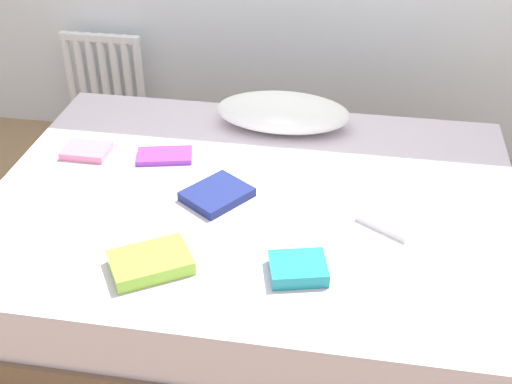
{
  "coord_description": "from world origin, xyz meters",
  "views": [
    {
      "loc": [
        0.34,
        -1.99,
        1.88
      ],
      "look_at": [
        0.0,
        0.05,
        0.48
      ],
      "focal_mm": 46.08,
      "sensor_mm": 36.0,
      "label": 1
    }
  ],
  "objects_px": {
    "bed": "(254,248)",
    "radiator": "(105,79)",
    "textbook_purple": "(165,156)",
    "textbook_white": "(393,218)",
    "textbook_pink": "(86,151)",
    "textbook_lime": "(150,262)",
    "textbook_teal": "(298,269)",
    "pillow": "(283,112)",
    "textbook_navy": "(217,194)"
  },
  "relations": [
    {
      "from": "bed",
      "to": "radiator",
      "type": "distance_m",
      "value": 1.6
    },
    {
      "from": "bed",
      "to": "textbook_purple",
      "type": "bearing_deg",
      "value": 153.22
    },
    {
      "from": "bed",
      "to": "textbook_white",
      "type": "height_order",
      "value": "textbook_white"
    },
    {
      "from": "textbook_pink",
      "to": "textbook_lime",
      "type": "height_order",
      "value": "textbook_lime"
    },
    {
      "from": "bed",
      "to": "textbook_teal",
      "type": "distance_m",
      "value": 0.54
    },
    {
      "from": "bed",
      "to": "radiator",
      "type": "height_order",
      "value": "radiator"
    },
    {
      "from": "radiator",
      "to": "pillow",
      "type": "distance_m",
      "value": 1.29
    },
    {
      "from": "textbook_purple",
      "to": "textbook_lime",
      "type": "bearing_deg",
      "value": -90.64
    },
    {
      "from": "textbook_navy",
      "to": "textbook_teal",
      "type": "bearing_deg",
      "value": -101.78
    },
    {
      "from": "radiator",
      "to": "textbook_navy",
      "type": "distance_m",
      "value": 1.55
    },
    {
      "from": "textbook_pink",
      "to": "textbook_navy",
      "type": "relative_size",
      "value": 0.81
    },
    {
      "from": "textbook_teal",
      "to": "textbook_white",
      "type": "relative_size",
      "value": 0.88
    },
    {
      "from": "radiator",
      "to": "textbook_teal",
      "type": "distance_m",
      "value": 2.06
    },
    {
      "from": "bed",
      "to": "pillow",
      "type": "height_order",
      "value": "pillow"
    },
    {
      "from": "bed",
      "to": "textbook_navy",
      "type": "relative_size",
      "value": 8.87
    },
    {
      "from": "bed",
      "to": "radiator",
      "type": "xyz_separation_m",
      "value": [
        -1.05,
        1.2,
        0.11
      ]
    },
    {
      "from": "textbook_purple",
      "to": "textbook_navy",
      "type": "height_order",
      "value": "textbook_navy"
    },
    {
      "from": "textbook_pink",
      "to": "pillow",
      "type": "bearing_deg",
      "value": 25.79
    },
    {
      "from": "textbook_white",
      "to": "textbook_navy",
      "type": "relative_size",
      "value": 0.89
    },
    {
      "from": "bed",
      "to": "textbook_teal",
      "type": "xyz_separation_m",
      "value": [
        0.21,
        -0.42,
        0.28
      ]
    },
    {
      "from": "bed",
      "to": "textbook_teal",
      "type": "relative_size",
      "value": 11.23
    },
    {
      "from": "bed",
      "to": "textbook_purple",
      "type": "distance_m",
      "value": 0.52
    },
    {
      "from": "bed",
      "to": "pillow",
      "type": "bearing_deg",
      "value": 86.27
    },
    {
      "from": "textbook_pink",
      "to": "textbook_purple",
      "type": "height_order",
      "value": "textbook_pink"
    },
    {
      "from": "textbook_purple",
      "to": "textbook_navy",
      "type": "xyz_separation_m",
      "value": [
        0.27,
        -0.25,
        0.01
      ]
    },
    {
      "from": "textbook_teal",
      "to": "textbook_pink",
      "type": "bearing_deg",
      "value": 133.33
    },
    {
      "from": "pillow",
      "to": "textbook_pink",
      "type": "distance_m",
      "value": 0.85
    },
    {
      "from": "textbook_white",
      "to": "textbook_navy",
      "type": "height_order",
      "value": "textbook_navy"
    },
    {
      "from": "radiator",
      "to": "textbook_white",
      "type": "height_order",
      "value": "radiator"
    },
    {
      "from": "textbook_pink",
      "to": "textbook_lime",
      "type": "bearing_deg",
      "value": -53.42
    },
    {
      "from": "textbook_purple",
      "to": "textbook_white",
      "type": "height_order",
      "value": "textbook_white"
    },
    {
      "from": "pillow",
      "to": "textbook_teal",
      "type": "bearing_deg",
      "value": -79.51
    },
    {
      "from": "textbook_pink",
      "to": "textbook_lime",
      "type": "xyz_separation_m",
      "value": [
        0.47,
        -0.65,
        0.01
      ]
    },
    {
      "from": "textbook_lime",
      "to": "textbook_white",
      "type": "height_order",
      "value": "textbook_lime"
    },
    {
      "from": "textbook_pink",
      "to": "textbook_purple",
      "type": "relative_size",
      "value": 0.83
    },
    {
      "from": "bed",
      "to": "radiator",
      "type": "relative_size",
      "value": 3.83
    },
    {
      "from": "pillow",
      "to": "textbook_purple",
      "type": "height_order",
      "value": "pillow"
    },
    {
      "from": "textbook_teal",
      "to": "textbook_purple",
      "type": "height_order",
      "value": "textbook_teal"
    },
    {
      "from": "textbook_lime",
      "to": "bed",
      "type": "bearing_deg",
      "value": 29.57
    },
    {
      "from": "bed",
      "to": "textbook_pink",
      "type": "height_order",
      "value": "textbook_pink"
    },
    {
      "from": "textbook_teal",
      "to": "textbook_purple",
      "type": "relative_size",
      "value": 0.81
    },
    {
      "from": "radiator",
      "to": "textbook_purple",
      "type": "relative_size",
      "value": 2.36
    },
    {
      "from": "textbook_lime",
      "to": "pillow",
      "type": "bearing_deg",
      "value": 42.2
    },
    {
      "from": "radiator",
      "to": "textbook_purple",
      "type": "distance_m",
      "value": 1.2
    },
    {
      "from": "textbook_purple",
      "to": "textbook_lime",
      "type": "relative_size",
      "value": 0.88
    },
    {
      "from": "textbook_teal",
      "to": "textbook_purple",
      "type": "xyz_separation_m",
      "value": [
        -0.61,
        0.62,
        -0.01
      ]
    },
    {
      "from": "textbook_pink",
      "to": "textbook_white",
      "type": "bearing_deg",
      "value": -11.33
    },
    {
      "from": "textbook_white",
      "to": "textbook_navy",
      "type": "distance_m",
      "value": 0.64
    },
    {
      "from": "textbook_pink",
      "to": "textbook_white",
      "type": "relative_size",
      "value": 0.91
    },
    {
      "from": "textbook_white",
      "to": "bed",
      "type": "bearing_deg",
      "value": -156.51
    }
  ]
}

